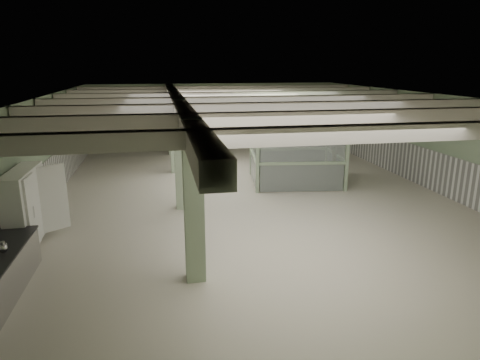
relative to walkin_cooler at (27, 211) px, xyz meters
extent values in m
plane|color=beige|center=(6.62, 3.42, -0.97)|extent=(20.00, 20.00, 0.00)
cube|color=silver|center=(6.62, 3.42, 2.63)|extent=(14.00, 20.00, 0.02)
cube|color=#95AD8A|center=(6.62, 13.42, 0.83)|extent=(14.00, 0.02, 3.60)
cube|color=#95AD8A|center=(6.62, -6.58, 0.83)|extent=(14.00, 0.02, 3.60)
cube|color=#95AD8A|center=(-0.38, 3.42, 0.83)|extent=(0.02, 20.00, 3.60)
cube|color=#95AD8A|center=(13.62, 3.42, 0.83)|extent=(0.02, 20.00, 3.60)
cube|color=white|center=(-0.35, 3.42, -0.22)|extent=(0.05, 19.90, 1.50)
cube|color=white|center=(13.60, 3.42, -0.22)|extent=(0.05, 19.90, 1.50)
cube|color=white|center=(6.62, 13.39, -0.22)|extent=(13.90, 0.05, 1.50)
cube|color=beige|center=(4.12, 3.42, 2.41)|extent=(0.45, 19.90, 0.40)
cube|color=beige|center=(6.62, -4.08, 2.45)|extent=(13.90, 0.35, 0.32)
cube|color=beige|center=(6.62, -1.58, 2.45)|extent=(13.90, 0.35, 0.32)
cube|color=beige|center=(6.62, 0.92, 2.45)|extent=(13.90, 0.35, 0.32)
cube|color=beige|center=(6.62, 3.42, 2.45)|extent=(13.90, 0.35, 0.32)
cube|color=beige|center=(6.62, 5.92, 2.45)|extent=(13.90, 0.35, 0.32)
cube|color=beige|center=(6.62, 8.42, 2.45)|extent=(13.90, 0.35, 0.32)
cube|color=beige|center=(6.62, 10.92, 2.45)|extent=(13.90, 0.35, 0.32)
cube|color=#A1B894|center=(4.12, -2.58, 0.83)|extent=(0.42, 0.42, 3.60)
cube|color=#A1B894|center=(4.12, 2.42, 0.83)|extent=(0.42, 0.42, 3.60)
cube|color=#A1B894|center=(4.12, 7.42, 0.83)|extent=(0.42, 0.42, 3.60)
cube|color=#A1B894|center=(4.12, 11.42, 0.83)|extent=(0.42, 0.42, 3.60)
cone|color=#29372A|center=(7.12, -1.58, 2.08)|extent=(0.44, 0.44, 0.22)
cone|color=#29372A|center=(7.12, 3.92, 2.08)|extent=(0.44, 0.44, 0.22)
cone|color=#29372A|center=(7.12, 8.92, 2.08)|extent=(0.44, 0.44, 0.22)
cube|color=white|center=(-0.03, 0.00, 0.00)|extent=(0.53, 2.12, 1.95)
cube|color=white|center=(0.27, -0.49, 0.00)|extent=(0.06, 0.80, 1.85)
cube|color=white|center=(0.39, 0.57, 0.00)|extent=(0.68, 0.52, 1.85)
cube|color=silver|center=(0.31, -0.49, 0.00)|extent=(0.02, 0.05, 0.30)
cube|color=silver|center=(0.31, 0.48, 0.00)|extent=(0.02, 0.05, 0.30)
cube|color=#96AE8B|center=(6.97, 3.65, 0.42)|extent=(0.13, 0.13, 2.79)
cube|color=#96AE8B|center=(7.33, 6.41, 0.42)|extent=(0.13, 0.13, 2.79)
cube|color=#96AE8B|center=(10.29, 3.22, 0.42)|extent=(0.13, 0.13, 2.79)
cube|color=#96AE8B|center=(10.65, 5.98, 0.42)|extent=(0.13, 0.13, 2.79)
cube|color=#96AE8B|center=(8.81, 4.82, 1.88)|extent=(3.96, 3.48, 0.12)
cube|color=silver|center=(8.63, 3.43, -0.42)|extent=(3.13, 0.46, 1.05)
cube|color=silver|center=(8.63, 3.43, 0.81)|extent=(3.13, 0.46, 1.22)
cube|color=silver|center=(8.99, 6.20, -0.42)|extent=(3.13, 0.46, 1.05)
cube|color=silver|center=(8.99, 6.20, 0.81)|extent=(3.13, 0.46, 1.22)
cube|color=silver|center=(7.15, 5.03, -0.42)|extent=(0.39, 2.58, 1.05)
cube|color=silver|center=(7.15, 5.03, 0.81)|extent=(0.39, 2.58, 1.22)
cube|color=silver|center=(10.47, 4.60, -0.42)|extent=(0.39, 2.58, 1.05)
cube|color=silver|center=(10.47, 4.60, 0.81)|extent=(0.39, 2.58, 1.22)
cube|color=#595A4B|center=(10.63, 4.80, -0.25)|extent=(0.67, 0.79, 1.44)
camera|label=1|loc=(3.48, -11.30, 3.67)|focal=32.00mm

